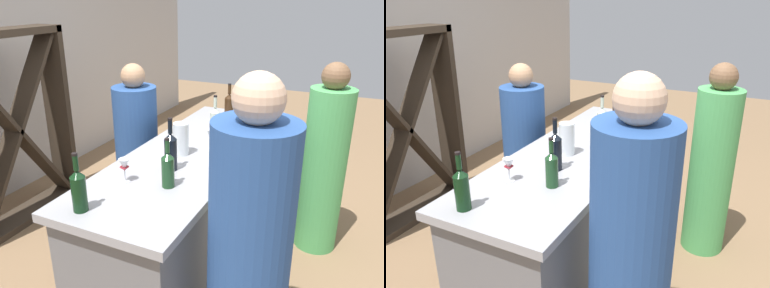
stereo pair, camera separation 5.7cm
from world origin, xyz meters
The scene contains 17 objects.
ground_plane centered at (0.00, 0.00, 0.00)m, with size 12.00×12.00×0.00m, color #846647.
bar_counter centered at (0.00, 0.00, 0.46)m, with size 2.15×0.74×0.92m.
wine_rack centered at (-0.06, 1.65, 0.84)m, with size 1.12×0.28×1.67m.
wine_bottle_leftmost_dark_green centered at (-0.95, 0.17, 1.03)m, with size 0.08×0.08×0.31m.
wine_bottle_second_left_olive_green centered at (-0.54, -0.10, 1.02)m, with size 0.07×0.07×0.29m.
wine_bottle_center_near_black centered at (-0.33, -0.01, 1.04)m, with size 0.08×0.08×0.33m.
wine_bottle_second_right_clear_pale centered at (0.33, -0.03, 1.04)m, with size 0.07×0.07×0.32m.
wine_bottle_rightmost_clear_pale centered at (0.34, -0.22, 1.04)m, with size 0.08×0.08×0.32m.
wine_bottle_far_right_amber_brown centered at (0.80, 0.02, 1.03)m, with size 0.08×0.08×0.31m.
wine_glass_near_left centered at (0.91, -0.26, 1.03)m, with size 0.07×0.07×0.15m.
wine_glass_near_center centered at (0.14, -0.22, 1.01)m, with size 0.07×0.07×0.14m.
wine_glass_near_right centered at (0.07, -0.11, 1.02)m, with size 0.06×0.06×0.15m.
wine_glass_far_left centered at (-0.59, 0.15, 1.01)m, with size 0.06×0.06×0.14m.
water_pitcher centered at (-0.08, 0.04, 1.02)m, with size 0.10×0.10×0.22m.
person_left_guest centered at (0.63, -0.82, 0.69)m, with size 0.41×0.41×1.49m.
person_center_guest centered at (-0.75, -0.65, 0.76)m, with size 0.40×0.40×1.64m.
person_right_guest centered at (0.38, 0.71, 0.64)m, with size 0.42×0.42×1.41m.
Camera 2 is at (-2.21, -1.10, 1.92)m, focal length 36.22 mm.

